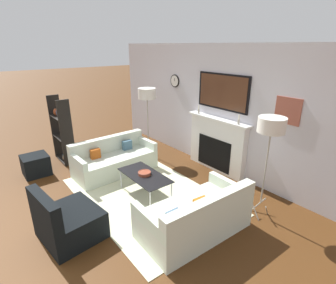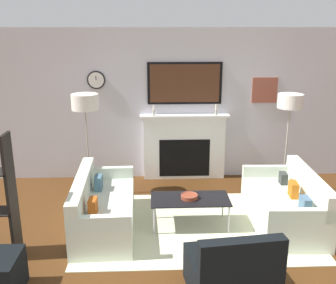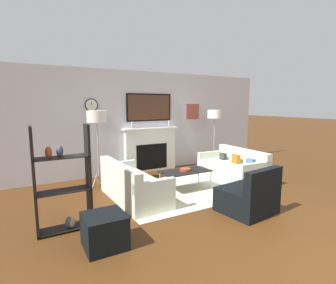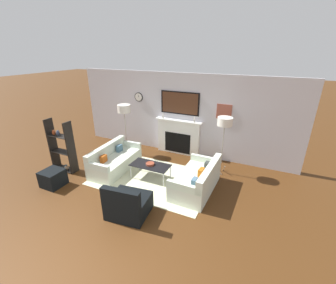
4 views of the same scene
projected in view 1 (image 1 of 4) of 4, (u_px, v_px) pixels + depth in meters
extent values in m
cube|color=silver|center=(223.00, 110.00, 5.58)|extent=(7.55, 0.07, 2.70)
cube|color=white|center=(217.00, 145.00, 5.79)|extent=(1.48, 0.16, 1.16)
cube|color=black|center=(214.00, 153.00, 5.80)|extent=(0.92, 0.01, 0.70)
cube|color=white|center=(218.00, 119.00, 5.56)|extent=(1.60, 0.22, 0.04)
cylinder|color=#B2AD9E|center=(199.00, 111.00, 5.93)|extent=(0.04, 0.04, 0.10)
cylinder|color=white|center=(199.00, 107.00, 5.90)|extent=(0.03, 0.03, 0.09)
cylinder|color=#B2AD9E|center=(239.00, 122.00, 5.11)|extent=(0.04, 0.04, 0.10)
cylinder|color=white|center=(239.00, 117.00, 5.08)|extent=(0.03, 0.03, 0.09)
cube|color=black|center=(223.00, 92.00, 5.42)|extent=(1.32, 0.04, 0.74)
cube|color=#4C2D1E|center=(222.00, 92.00, 5.41)|extent=(1.23, 0.01, 0.67)
cylinder|color=black|center=(175.00, 81.00, 6.54)|extent=(0.32, 0.02, 0.32)
cylinder|color=silver|center=(174.00, 81.00, 6.53)|extent=(0.27, 0.00, 0.27)
cube|color=black|center=(174.00, 80.00, 6.51)|extent=(0.01, 0.00, 0.07)
cube|color=#954C3B|center=(288.00, 111.00, 4.41)|extent=(0.45, 0.02, 0.45)
cube|color=beige|center=(147.00, 196.00, 4.91)|extent=(3.19, 2.12, 0.01)
cube|color=silver|center=(116.00, 164.00, 5.76)|extent=(0.83, 1.78, 0.41)
cube|color=silver|center=(108.00, 144.00, 5.84)|extent=(0.22, 1.76, 0.34)
cube|color=silver|center=(146.00, 143.00, 6.15)|extent=(0.77, 0.13, 0.18)
cube|color=silver|center=(77.00, 162.00, 5.15)|extent=(0.77, 0.13, 0.18)
cube|color=#45687D|center=(127.00, 145.00, 5.97)|extent=(0.10, 0.21, 0.21)
cube|color=#B04F18|center=(95.00, 154.00, 5.50)|extent=(0.10, 0.20, 0.20)
cube|color=silver|center=(194.00, 219.00, 3.92)|extent=(0.91, 1.66, 0.42)
cube|color=silver|center=(212.00, 209.00, 3.52)|extent=(0.21, 1.64, 0.34)
cube|color=silver|center=(150.00, 222.00, 3.39)|extent=(0.86, 0.13, 0.18)
cube|color=silver|center=(230.00, 186.00, 4.24)|extent=(0.86, 0.13, 0.18)
cube|color=#49667E|center=(174.00, 218.00, 3.45)|extent=(0.10, 0.20, 0.20)
cube|color=#B65E16|center=(200.00, 205.00, 3.71)|extent=(0.12, 0.22, 0.21)
cube|color=#313532|center=(223.00, 196.00, 3.98)|extent=(0.11, 0.18, 0.17)
cube|color=black|center=(71.00, 224.00, 3.82)|extent=(0.93, 0.87, 0.42)
cube|color=black|center=(44.00, 209.00, 3.47)|extent=(0.85, 0.24, 0.40)
cube|color=black|center=(145.00, 175.00, 4.81)|extent=(1.09, 0.54, 0.02)
cylinder|color=#B7B7BC|center=(121.00, 179.00, 5.13)|extent=(0.02, 0.02, 0.40)
cylinder|color=#B7B7BC|center=(150.00, 201.00, 4.38)|extent=(0.02, 0.02, 0.40)
cylinder|color=#B7B7BC|center=(141.00, 172.00, 5.39)|extent=(0.02, 0.02, 0.40)
cylinder|color=#B7B7BC|center=(171.00, 192.00, 4.65)|extent=(0.02, 0.02, 0.40)
cylinder|color=brown|center=(145.00, 173.00, 4.81)|extent=(0.23, 0.23, 0.05)
torus|color=brown|center=(144.00, 172.00, 4.80)|extent=(0.24, 0.24, 0.02)
cylinder|color=#9E998E|center=(152.00, 151.00, 6.67)|extent=(0.09, 0.23, 0.27)
cylinder|color=#9E998E|center=(149.00, 148.00, 6.83)|extent=(0.17, 0.19, 0.27)
cylinder|color=#9E998E|center=(145.00, 150.00, 6.68)|extent=(0.23, 0.07, 0.27)
cylinder|color=#9E998E|center=(148.00, 123.00, 6.47)|extent=(0.02, 0.02, 1.19)
cylinder|color=white|center=(147.00, 93.00, 6.22)|extent=(0.42, 0.42, 0.25)
cylinder|color=#9E998E|center=(267.00, 210.00, 4.26)|extent=(0.09, 0.23, 0.27)
cylinder|color=#9E998E|center=(258.00, 204.00, 4.42)|extent=(0.17, 0.19, 0.27)
cylinder|color=#9E998E|center=(255.00, 210.00, 4.27)|extent=(0.23, 0.07, 0.27)
cylinder|color=#9E998E|center=(266.00, 169.00, 4.07)|extent=(0.02, 0.02, 1.19)
cylinder|color=white|center=(272.00, 125.00, 3.82)|extent=(0.41, 0.41, 0.23)
cube|color=black|center=(57.00, 126.00, 6.45)|extent=(0.04, 0.28, 1.55)
cube|color=black|center=(67.00, 134.00, 5.91)|extent=(0.04, 0.28, 1.55)
cube|color=black|center=(66.00, 159.00, 6.44)|extent=(0.77, 0.28, 0.02)
cube|color=black|center=(63.00, 137.00, 6.24)|extent=(0.77, 0.28, 0.01)
cube|color=black|center=(60.00, 117.00, 6.07)|extent=(0.77, 0.28, 0.02)
ellipsoid|color=#3A4763|center=(58.00, 113.00, 6.04)|extent=(0.09, 0.09, 0.17)
ellipsoid|color=tan|center=(65.00, 157.00, 6.33)|extent=(0.11, 0.11, 0.15)
ellipsoid|color=#9C421F|center=(55.00, 112.00, 6.14)|extent=(0.09, 0.09, 0.17)
ellipsoid|color=#36556F|center=(65.00, 156.00, 6.35)|extent=(0.11, 0.11, 0.17)
cube|color=black|center=(36.00, 165.00, 5.67)|extent=(0.52, 0.52, 0.44)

